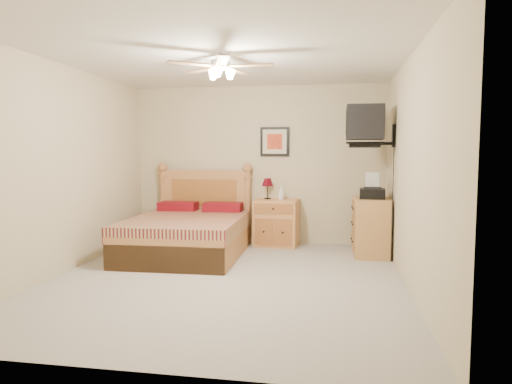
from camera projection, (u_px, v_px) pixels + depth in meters
floor at (226, 279)px, 5.22m from camera, size 4.50×4.50×0.00m
ceiling at (225, 57)px, 5.00m from camera, size 4.00×4.50×0.04m
wall_back at (258, 165)px, 7.32m from camera, size 4.00×0.04×2.50m
wall_front at (143, 184)px, 2.90m from camera, size 4.00×0.04×2.50m
wall_left at (63, 169)px, 5.45m from camera, size 0.04×4.50×2.50m
wall_right at (411, 172)px, 4.78m from camera, size 0.04×4.50×2.50m
bed at (187, 210)px, 6.40m from camera, size 1.56×2.03×1.29m
nightstand at (276, 223)px, 7.10m from camera, size 0.69×0.54×0.72m
table_lamp at (268, 189)px, 7.18m from camera, size 0.21×0.21×0.33m
lotion_bottle at (281, 193)px, 7.05m from camera, size 0.09×0.09×0.22m
framed_picture at (275, 142)px, 7.22m from camera, size 0.46×0.04×0.46m
dresser at (371, 227)px, 6.41m from camera, size 0.50×0.70×0.81m
fax_machine at (372, 186)px, 6.29m from camera, size 0.36×0.38×0.36m
magazine_lower at (365, 195)px, 6.65m from camera, size 0.24×0.29×0.02m
magazine_upper at (366, 194)px, 6.68m from camera, size 0.31×0.34×0.02m
wall_tv at (376, 125)px, 6.09m from camera, size 0.56×0.46×0.58m
ceiling_fan at (220, 66)px, 4.82m from camera, size 1.14×1.14×0.28m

